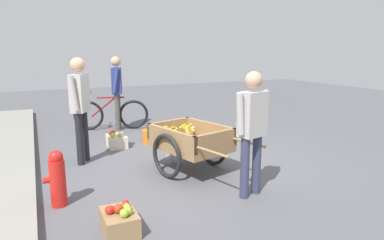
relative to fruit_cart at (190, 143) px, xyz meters
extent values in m
plane|color=#56565B|center=(0.18, -0.14, -0.44)|extent=(24.00, 24.00, 0.00)
cube|color=#937047|center=(0.00, -0.01, -0.04)|extent=(1.27, 1.06, 0.10)
cube|color=#937047|center=(0.50, 0.13, 0.13)|extent=(0.27, 0.79, 0.24)
cube|color=#937047|center=(-0.50, -0.15, 0.13)|extent=(0.27, 0.79, 0.24)
cube|color=#937047|center=(-0.10, 0.35, 0.13)|extent=(1.08, 0.35, 0.24)
cube|color=#937047|center=(0.10, -0.37, 0.13)|extent=(1.08, 0.35, 0.24)
torus|color=black|center=(-0.11, 0.42, -0.12)|extent=(0.63, 0.23, 0.64)
torus|color=black|center=(0.12, -0.43, -0.12)|extent=(0.63, 0.23, 0.64)
cylinder|color=#9E9EA8|center=(0.00, -0.01, -0.12)|extent=(0.27, 0.86, 0.04)
cylinder|color=#937047|center=(-0.88, 0.10, 0.11)|extent=(0.54, 0.18, 0.04)
cylinder|color=#937047|center=(-0.70, -0.56, 0.11)|extent=(0.54, 0.18, 0.04)
cylinder|color=#9E9EA8|center=(0.46, 0.12, -0.26)|extent=(0.04, 0.04, 0.35)
ellipsoid|color=gold|center=(0.11, 0.32, 0.18)|extent=(0.18, 0.06, 0.15)
ellipsoid|color=gold|center=(0.12, 0.33, 0.19)|extent=(0.18, 0.13, 0.10)
ellipsoid|color=gold|center=(0.13, 0.34, 0.20)|extent=(0.19, 0.09, 0.05)
ellipsoid|color=gold|center=(0.14, 0.35, 0.21)|extent=(0.18, 0.14, 0.10)
ellipsoid|color=gold|center=(0.14, 0.35, 0.22)|extent=(0.18, 0.12, 0.13)
ellipsoid|color=gold|center=(0.26, -0.15, 0.16)|extent=(0.18, 0.06, 0.14)
ellipsoid|color=gold|center=(0.28, -0.14, 0.17)|extent=(0.18, 0.12, 0.05)
ellipsoid|color=gold|center=(0.30, -0.13, 0.18)|extent=(0.18, 0.05, 0.13)
ellipsoid|color=gold|center=(-0.49, 0.17, 0.08)|extent=(0.18, 0.08, 0.14)
ellipsoid|color=gold|center=(-0.48, 0.17, 0.09)|extent=(0.19, 0.05, 0.09)
ellipsoid|color=gold|center=(-0.47, 0.18, 0.10)|extent=(0.19, 0.05, 0.08)
ellipsoid|color=gold|center=(-0.46, 0.19, 0.11)|extent=(0.18, 0.09, 0.14)
ellipsoid|color=gold|center=(-0.26, 0.18, 0.06)|extent=(0.19, 0.07, 0.13)
ellipsoid|color=gold|center=(-0.26, 0.18, 0.07)|extent=(0.19, 0.07, 0.10)
ellipsoid|color=gold|center=(-0.25, 0.19, 0.08)|extent=(0.18, 0.13, 0.05)
ellipsoid|color=gold|center=(-0.24, 0.20, 0.09)|extent=(0.19, 0.06, 0.10)
ellipsoid|color=gold|center=(-0.23, 0.21, 0.10)|extent=(0.19, 0.10, 0.12)
ellipsoid|color=gold|center=(0.28, -0.06, 0.14)|extent=(0.17, 0.07, 0.15)
ellipsoid|color=gold|center=(0.29, -0.05, 0.15)|extent=(0.18, 0.13, 0.10)
ellipsoid|color=gold|center=(0.30, -0.04, 0.16)|extent=(0.19, 0.12, 0.05)
ellipsoid|color=gold|center=(0.30, -0.03, 0.17)|extent=(0.17, 0.14, 0.09)
ellipsoid|color=gold|center=(0.31, -0.02, 0.18)|extent=(0.18, 0.11, 0.14)
ellipsoid|color=gold|center=(0.07, 0.25, 0.14)|extent=(0.17, 0.15, 0.13)
ellipsoid|color=gold|center=(0.08, 0.26, 0.15)|extent=(0.19, 0.06, 0.09)
ellipsoid|color=gold|center=(0.09, 0.27, 0.16)|extent=(0.18, 0.07, 0.04)
ellipsoid|color=gold|center=(0.10, 0.28, 0.17)|extent=(0.19, 0.06, 0.09)
ellipsoid|color=gold|center=(0.10, 0.29, 0.18)|extent=(0.18, 0.05, 0.13)
ellipsoid|color=gold|center=(-0.15, 0.23, 0.06)|extent=(0.17, 0.14, 0.13)
ellipsoid|color=gold|center=(-0.14, 0.24, 0.07)|extent=(0.19, 0.06, 0.10)
ellipsoid|color=gold|center=(-0.14, 0.25, 0.08)|extent=(0.18, 0.15, 0.05)
ellipsoid|color=gold|center=(-0.13, 0.26, 0.09)|extent=(0.18, 0.13, 0.09)
ellipsoid|color=gold|center=(-0.11, 0.27, 0.10)|extent=(0.17, 0.05, 0.15)
ellipsoid|color=gold|center=(0.35, 0.10, 0.12)|extent=(0.18, 0.11, 0.13)
ellipsoid|color=gold|center=(0.35, 0.11, 0.13)|extent=(0.19, 0.06, 0.09)
ellipsoid|color=gold|center=(0.37, 0.12, 0.14)|extent=(0.17, 0.15, 0.08)
ellipsoid|color=gold|center=(0.38, 0.13, 0.15)|extent=(0.18, 0.05, 0.13)
cylinder|color=#333851|center=(-1.14, -0.21, -0.06)|extent=(0.11, 0.11, 0.76)
cylinder|color=#333851|center=(-1.08, -0.42, -0.06)|extent=(0.11, 0.11, 0.76)
cube|color=#B7B2AD|center=(-1.11, -0.31, 0.59)|extent=(0.28, 0.38, 0.54)
sphere|color=tan|center=(-1.11, -0.31, 1.00)|extent=(0.21, 0.21, 0.21)
cylinder|color=#B7B2AD|center=(-1.16, -0.10, 0.62)|extent=(0.08, 0.11, 0.49)
cylinder|color=#B7B2AD|center=(-1.05, -0.53, 0.62)|extent=(0.08, 0.09, 0.49)
torus|color=black|center=(3.37, 0.96, -0.11)|extent=(0.25, 0.65, 0.66)
torus|color=black|center=(3.08, 0.00, -0.11)|extent=(0.25, 0.65, 0.66)
cylinder|color=maroon|center=(3.23, 0.48, 0.29)|extent=(0.21, 0.58, 0.04)
cylinder|color=maroon|center=(3.19, 0.37, 0.12)|extent=(0.06, 0.11, 0.45)
cylinder|color=maroon|center=(3.28, 0.65, 0.07)|extent=(0.19, 0.52, 0.43)
ellipsoid|color=black|center=(3.18, 0.35, 0.38)|extent=(0.20, 0.08, 0.06)
cylinder|color=maroon|center=(3.36, 0.91, 0.39)|extent=(0.45, 0.16, 0.03)
cylinder|color=#4C4742|center=(3.08, 0.37, -0.03)|extent=(0.11, 0.11, 0.81)
cylinder|color=#4C4742|center=(3.29, 0.31, -0.03)|extent=(0.11, 0.11, 0.81)
cube|color=navy|center=(3.18, 0.34, 0.67)|extent=(0.38, 0.29, 0.58)
sphere|color=tan|center=(3.18, 0.34, 1.09)|extent=(0.22, 0.22, 0.22)
cylinder|color=navy|center=(2.97, 0.40, 0.69)|extent=(0.08, 0.16, 0.52)
cylinder|color=navy|center=(3.39, 0.27, 0.69)|extent=(0.08, 0.09, 0.52)
cylinder|color=red|center=(-0.41, 1.86, -0.16)|extent=(0.18, 0.18, 0.55)
sphere|color=red|center=(-0.41, 1.86, 0.15)|extent=(0.16, 0.16, 0.16)
cylinder|color=red|center=(-0.30, 1.86, -0.11)|extent=(0.10, 0.07, 0.07)
cylinder|color=red|center=(-0.41, 1.97, -0.11)|extent=(0.07, 0.10, 0.07)
cylinder|color=orange|center=(1.75, 0.06, -0.31)|extent=(0.27, 0.27, 0.25)
cube|color=beige|center=(1.73, 0.71, -0.33)|extent=(0.44, 0.32, 0.22)
sphere|color=#99BF33|center=(1.60, 0.67, -0.18)|extent=(0.08, 0.08, 0.08)
sphere|color=#B23319|center=(1.76, 0.80, -0.18)|extent=(0.08, 0.08, 0.08)
sphere|color=#99BF33|center=(1.61, 0.80, -0.17)|extent=(0.09, 0.09, 0.09)
sphere|color=#B23319|center=(1.80, 0.76, -0.17)|extent=(0.10, 0.10, 0.10)
sphere|color=#B23319|center=(1.81, 0.78, -0.17)|extent=(0.10, 0.10, 0.10)
sphere|color=#B23319|center=(1.77, 0.80, -0.17)|extent=(0.10, 0.10, 0.10)
cube|color=#99754C|center=(-1.31, 1.37, -0.33)|extent=(0.44, 0.32, 0.22)
sphere|color=red|center=(-1.31, 1.46, -0.17)|extent=(0.08, 0.08, 0.08)
sphere|color=#99BF33|center=(-1.40, 1.30, -0.17)|extent=(0.08, 0.08, 0.08)
sphere|color=#B23319|center=(-1.33, 1.37, -0.17)|extent=(0.09, 0.09, 0.09)
sphere|color=red|center=(-1.22, 1.27, -0.18)|extent=(0.07, 0.07, 0.07)
sphere|color=#99BF33|center=(-1.32, 1.29, -0.18)|extent=(0.08, 0.08, 0.08)
sphere|color=#99BF33|center=(-1.44, 1.34, -0.17)|extent=(0.09, 0.09, 0.09)
sphere|color=red|center=(-1.30, 1.44, -0.18)|extent=(0.08, 0.08, 0.08)
cylinder|color=black|center=(0.98, 1.44, -0.02)|extent=(0.11, 0.11, 0.83)
cylinder|color=black|center=(1.17, 1.33, -0.02)|extent=(0.11, 0.11, 0.83)
cube|color=#B7B2AD|center=(1.08, 1.39, 0.69)|extent=(0.39, 0.34, 0.59)
sphere|color=tan|center=(1.08, 1.39, 1.12)|extent=(0.22, 0.22, 0.22)
cylinder|color=#B7B2AD|center=(0.89, 1.50, 0.71)|extent=(0.08, 0.14, 0.53)
cylinder|color=#B7B2AD|center=(1.27, 1.28, 0.71)|extent=(0.08, 0.09, 0.53)
camera|label=1|loc=(-4.41, 2.02, 1.35)|focal=31.90mm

